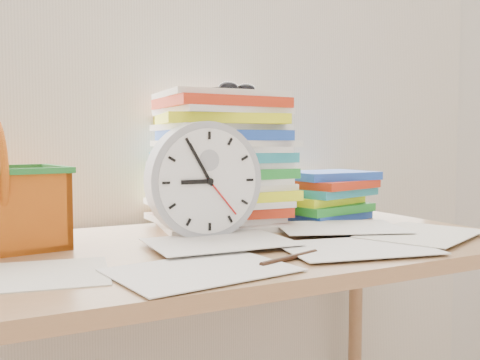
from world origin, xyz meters
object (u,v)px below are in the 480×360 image
paper_stack (221,160)px  book_stack (325,195)px  desk (215,277)px  clock (204,180)px

paper_stack → book_stack: paper_stack is taller
desk → book_stack: (0.45, 0.20, 0.14)m
desk → clock: size_ratio=5.15×
desk → book_stack: book_stack is taller
desk → paper_stack: (0.12, 0.22, 0.25)m
book_stack → clock: bearing=-163.0°
clock → book_stack: (0.44, 0.13, -0.07)m
clock → book_stack: 0.47m
desk → book_stack: bearing=24.1°
paper_stack → clock: paper_stack is taller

